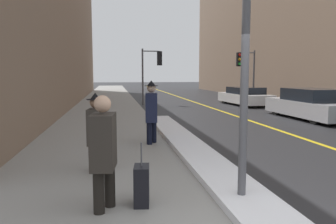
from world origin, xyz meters
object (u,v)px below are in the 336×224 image
traffic_light_far (245,65)px  pedestrian_nearside (151,109)px  parked_car_silver (311,105)px  pedestrian_in_fedora (96,129)px  pedestrian_in_glasses (103,148)px  rolling_suitcase (142,186)px  parked_car_white (245,96)px  traffic_light_near (153,64)px  lamp_post (246,31)px

traffic_light_far → pedestrian_nearside: size_ratio=1.99×
traffic_light_far → parked_car_silver: (-0.12, -7.67, -1.92)m
pedestrian_nearside → pedestrian_in_fedora: bearing=-21.9°
pedestrian_in_glasses → rolling_suitcase: 0.82m
pedestrian_in_glasses → traffic_light_far: bearing=158.7°
pedestrian_nearside → parked_car_white: (7.23, 10.70, -0.41)m
parked_car_white → rolling_suitcase: size_ratio=4.81×
pedestrian_in_glasses → rolling_suitcase: size_ratio=1.73×
traffic_light_far → rolling_suitcase: 18.12m
parked_car_white → rolling_suitcase: 16.96m
pedestrian_in_glasses → parked_car_silver: bearing=141.5°
traffic_light_near → parked_car_white: 6.19m
traffic_light_near → pedestrian_nearside: bearing=-98.7°
parked_car_white → pedestrian_nearside: bearing=141.7°
lamp_post → pedestrian_in_glasses: size_ratio=2.54×
pedestrian_nearside → parked_car_silver: size_ratio=0.37×
traffic_light_far → parked_car_white: bearing=67.3°
lamp_post → pedestrian_in_fedora: (-2.22, 1.98, -1.69)m
lamp_post → pedestrian_in_fedora: lamp_post is taller
traffic_light_near → pedestrian_nearside: (-1.55, -12.10, -1.61)m
pedestrian_in_glasses → pedestrian_nearside: 4.56m
pedestrian_in_glasses → parked_car_white: bearing=158.2°
traffic_light_near → traffic_light_far: bearing=-5.5°
traffic_light_far → rolling_suitcase: traffic_light_far is taller
pedestrian_nearside → rolling_suitcase: size_ratio=1.86×
parked_car_silver → parked_car_white: (-0.23, 6.70, -0.07)m
pedestrian_in_fedora → pedestrian_nearside: (1.39, 2.48, 0.10)m
pedestrian_in_fedora → rolling_suitcase: (0.73, -1.83, -0.56)m
parked_car_silver → pedestrian_in_glasses: bearing=133.3°
lamp_post → parked_car_white: lamp_post is taller
parked_car_silver → rolling_suitcase: size_ratio=5.09×
lamp_post → pedestrian_nearside: 4.81m
lamp_post → traffic_light_far: 17.49m
pedestrian_nearside → parked_car_white: size_ratio=0.39×
pedestrian_in_glasses → pedestrian_in_fedora: (-0.19, 1.92, -0.05)m
lamp_post → traffic_light_far: (6.74, 16.14, -0.01)m
pedestrian_in_glasses → pedestrian_nearside: (1.20, 4.40, 0.05)m
lamp_post → pedestrian_nearside: size_ratio=2.36×
pedestrian_in_glasses → pedestrian_in_fedora: bearing=-166.9°
traffic_light_far → parked_car_silver: traffic_light_far is taller
pedestrian_nearside → parked_car_silver: bearing=125.5°
lamp_post → rolling_suitcase: bearing=174.1°
traffic_light_far → rolling_suitcase: size_ratio=3.71×
parked_car_silver → parked_car_white: bearing=1.1°
rolling_suitcase → lamp_post: bearing=91.4°
pedestrian_in_fedora → traffic_light_near: bearing=175.9°
parked_car_silver → rolling_suitcase: bearing=134.8°
parked_car_silver → rolling_suitcase: (-8.12, -8.31, -0.32)m
pedestrian_in_fedora → rolling_suitcase: size_ratio=1.66×
pedestrian_in_glasses → parked_car_white: 17.30m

